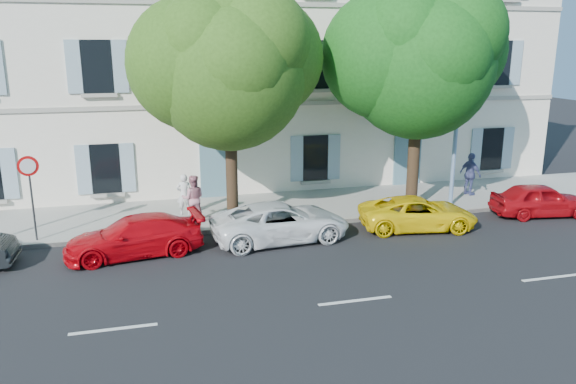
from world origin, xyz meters
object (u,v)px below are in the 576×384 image
object	(u,v)px
car_yellow_supercar	(418,213)
tree_right	(419,65)
car_red_hatchback	(541,200)
pedestrian_c	(470,174)
tree_left	(229,73)
street_lamp	(461,88)
car_white_coupe	(281,222)
pedestrian_b	(193,198)
road_sign	(30,180)
pedestrian_a	(184,194)
car_red_coupe	(134,236)

from	to	relation	value
car_yellow_supercar	tree_right	world-z (taller)	tree_right
car_red_hatchback	pedestrian_c	bearing A→B (deg)	31.28
car_yellow_supercar	car_red_hatchback	xyz separation A→B (m)	(5.32, 0.24, 0.06)
tree_left	tree_right	size ratio (longest dim) A/B	0.96
street_lamp	car_white_coupe	bearing A→B (deg)	-166.56
tree_right	tree_left	bearing A→B (deg)	-178.71
pedestrian_b	pedestrian_c	bearing A→B (deg)	-169.27
tree_right	pedestrian_b	xyz separation A→B (m)	(-8.53, 0.32, -4.68)
car_white_coupe	pedestrian_c	size ratio (longest dim) A/B	2.56
car_yellow_supercar	pedestrian_c	distance (m)	5.22
car_yellow_supercar	pedestrian_b	distance (m)	8.12
road_sign	pedestrian_c	xyz separation A→B (m)	(17.05, 1.58, -1.13)
tree_left	pedestrian_a	size ratio (longest dim) A/B	5.26
pedestrian_a	car_white_coupe	bearing A→B (deg)	135.47
car_red_hatchback	pedestrian_b	size ratio (longest dim) A/B	2.18
tree_left	pedestrian_b	world-z (taller)	tree_left
car_red_hatchback	tree_right	world-z (taller)	tree_right
car_red_coupe	road_sign	xyz separation A→B (m)	(-3.16, 1.80, 1.58)
car_yellow_supercar	road_sign	bearing A→B (deg)	91.68
car_red_hatchback	pedestrian_c	size ratio (longest dim) A/B	2.06
car_white_coupe	tree_right	world-z (taller)	tree_right
pedestrian_c	car_red_coupe	bearing A→B (deg)	86.10
car_red_coupe	car_white_coupe	world-z (taller)	car_white_coupe
car_yellow_supercar	road_sign	distance (m)	13.18
car_yellow_supercar	pedestrian_a	world-z (taller)	pedestrian_a
street_lamp	pedestrian_b	xyz separation A→B (m)	(-10.21, 0.60, -3.79)
car_red_coupe	car_red_hatchback	size ratio (longest dim) A/B	1.13
car_white_coupe	pedestrian_c	bearing A→B (deg)	-75.54
tree_left	tree_right	xyz separation A→B (m)	(7.17, 0.16, 0.21)
pedestrian_c	tree_left	bearing A→B (deg)	79.35
road_sign	car_white_coupe	bearing A→B (deg)	-11.49
car_white_coupe	car_yellow_supercar	world-z (taller)	car_white_coupe
car_red_hatchback	pedestrian_a	xyz separation A→B (m)	(-13.32, 3.11, 0.30)
car_red_hatchback	road_sign	distance (m)	18.42
car_red_coupe	street_lamp	distance (m)	13.14
car_yellow_supercar	street_lamp	world-z (taller)	street_lamp
road_sign	pedestrian_b	world-z (taller)	road_sign
car_red_coupe	tree_right	distance (m)	11.98
car_white_coupe	tree_right	bearing A→B (deg)	-75.23
pedestrian_c	car_white_coupe	bearing A→B (deg)	91.67
car_yellow_supercar	tree_left	world-z (taller)	tree_left
car_yellow_supercar	street_lamp	distance (m)	5.23
tree_right	road_sign	world-z (taller)	tree_right
pedestrian_c	tree_right	bearing A→B (deg)	91.11
car_white_coupe	pedestrian_b	distance (m)	3.62
car_white_coupe	car_yellow_supercar	xyz separation A→B (m)	(5.06, -0.03, -0.07)
road_sign	street_lamp	xyz separation A→B (m)	(15.45, 0.19, 2.61)
tree_left	pedestrian_b	xyz separation A→B (m)	(-1.36, 0.48, -4.48)
tree_left	pedestrian_c	bearing A→B (deg)	6.94
car_red_coupe	tree_left	world-z (taller)	tree_left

